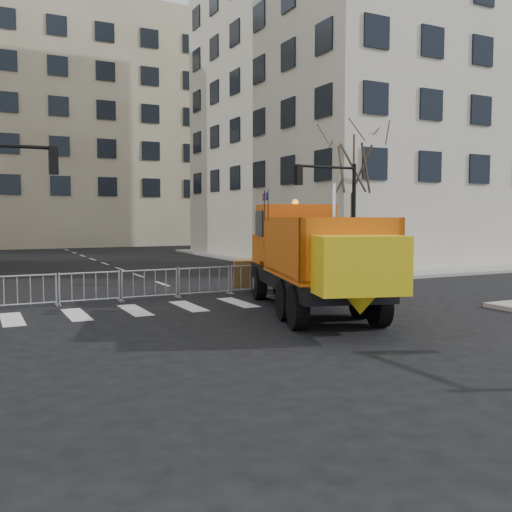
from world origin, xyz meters
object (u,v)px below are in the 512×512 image
cop_a (298,271)px  newspaper_box (369,269)px  cop_c (285,270)px  plow_truck (313,254)px  cop_b (267,268)px

cop_a → newspaper_box: size_ratio=1.47×
cop_a → cop_c: (-0.59, 0.00, 0.10)m
plow_truck → newspaper_box: plow_truck is taller
cop_a → newspaper_box: cop_a is taller
cop_c → cop_a: bearing=111.5°
plow_truck → newspaper_box: (6.01, 4.94, -1.11)m
cop_b → cop_c: size_ratio=1.10×
cop_a → newspaper_box: 3.96m
newspaper_box → plow_truck: bearing=-154.3°
cop_a → newspaper_box: (3.92, 0.57, -0.11)m
plow_truck → cop_b: 4.51m
plow_truck → cop_c: plow_truck is taller
cop_c → newspaper_box: (4.50, 0.57, -0.21)m
cop_b → plow_truck: bearing=113.4°
plow_truck → newspaper_box: size_ratio=9.88×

